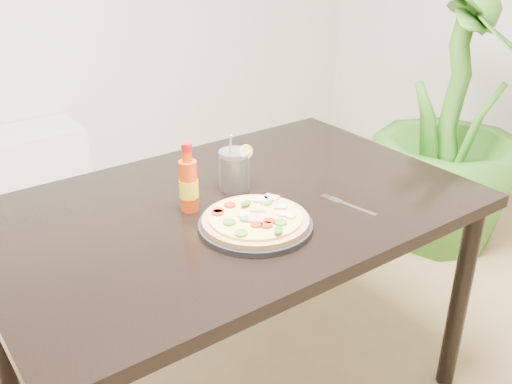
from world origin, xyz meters
TOP-DOWN VIEW (x-y plane):
  - dining_table at (-0.22, 0.34)m, footprint 1.40×0.90m
  - plate at (-0.26, 0.18)m, footprint 0.31×0.31m
  - pizza at (-0.25, 0.18)m, footprint 0.29×0.29m
  - hot_sauce_bottle at (-0.34, 0.38)m, footprint 0.06×0.06m
  - cola_cup at (-0.16, 0.42)m, footprint 0.10×0.09m
  - fork at (0.03, 0.13)m, footprint 0.05×0.19m
  - houseplant at (1.24, 0.64)m, footprint 1.04×1.04m
  - plant_pot at (1.24, 0.64)m, footprint 0.28×0.28m

SIDE VIEW (x-z plane):
  - plant_pot at x=1.24m, z-range 0.00..0.22m
  - houseplant at x=1.24m, z-range 0.00..1.31m
  - dining_table at x=-0.22m, z-range 0.29..1.04m
  - fork at x=0.03m, z-range 0.75..0.76m
  - plate at x=-0.26m, z-range 0.75..0.77m
  - pizza at x=-0.25m, z-range 0.76..0.79m
  - cola_cup at x=-0.16m, z-range 0.72..0.90m
  - hot_sauce_bottle at x=-0.34m, z-range 0.73..0.93m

